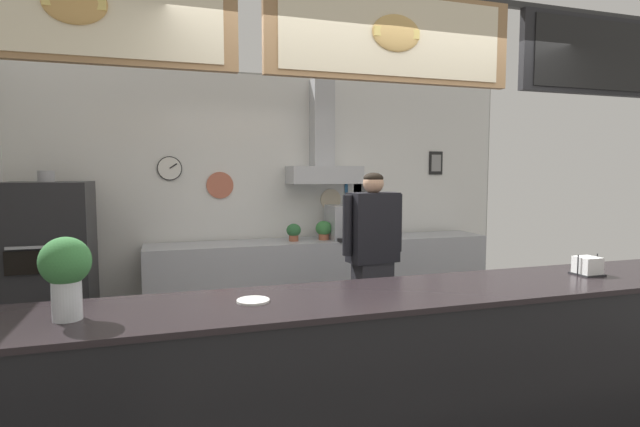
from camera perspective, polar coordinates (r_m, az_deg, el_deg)
name	(u,v)px	position (r m, az deg, el deg)	size (l,w,h in m)	color
ground_plane	(368,418)	(3.64, 5.56, -22.61)	(6.86, 6.86, 0.00)	#514C47
back_wall_assembly	(285,188)	(5.59, -4.14, 2.94)	(5.72, 3.12, 2.78)	#9E9E99
service_counter	(405,378)	(2.99, 9.89, -18.29)	(4.91, 0.71, 1.01)	black
back_prep_counter	(325,279)	(5.65, 0.55, -7.67)	(3.91, 0.57, 0.91)	#A3A5AD
pizza_oven	(51,269)	(5.12, -28.82, -5.64)	(0.72, 0.74, 1.69)	#232326
shop_worker	(373,263)	(4.26, 6.13, -5.74)	(0.58, 0.28, 1.67)	#232328
espresso_machine	(352,222)	(5.63, 3.72, -1.02)	(0.54, 0.47, 0.38)	#A3A5AD
potted_basil	(324,229)	(5.53, 0.44, -1.86)	(0.19, 0.19, 0.21)	#9E563D
potted_thyme	(294,231)	(5.43, -3.08, -2.10)	(0.16, 0.16, 0.19)	#9E563D
condiment_plate	(253,301)	(2.57, -7.77, -10.00)	(0.17, 0.17, 0.01)	white
napkin_holder	(587,266)	(3.62, 28.63, -5.42)	(0.16, 0.16, 0.13)	#262628
basil_vase	(66,272)	(2.48, -27.44, -6.08)	(0.22, 0.22, 0.38)	silver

